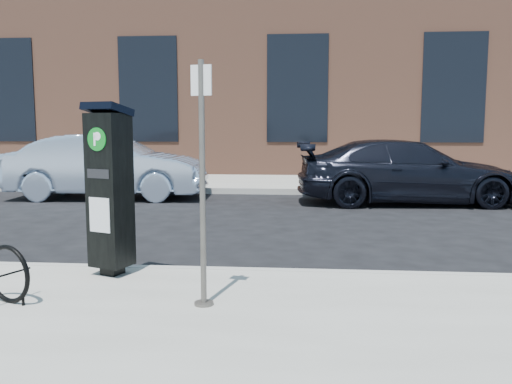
# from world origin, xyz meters

# --- Properties ---
(ground) EXTENTS (120.00, 120.00, 0.00)m
(ground) POSITION_xyz_m (0.00, 0.00, 0.00)
(ground) COLOR black
(ground) RESTS_ON ground
(sidewalk_far) EXTENTS (60.00, 12.00, 0.15)m
(sidewalk_far) POSITION_xyz_m (0.00, 14.00, 0.07)
(sidewalk_far) COLOR gray
(sidewalk_far) RESTS_ON ground
(curb_near) EXTENTS (60.00, 0.12, 0.16)m
(curb_near) POSITION_xyz_m (0.00, -0.02, 0.07)
(curb_near) COLOR #9E9B93
(curb_near) RESTS_ON ground
(curb_far) EXTENTS (60.00, 0.12, 0.16)m
(curb_far) POSITION_xyz_m (0.00, 8.02, 0.07)
(curb_far) COLOR #9E9B93
(curb_far) RESTS_ON ground
(building) EXTENTS (28.00, 10.05, 8.25)m
(building) POSITION_xyz_m (-0.00, 17.00, 4.15)
(building) COLOR brown
(building) RESTS_ON ground
(parking_kiosk) EXTENTS (0.55, 0.52, 1.90)m
(parking_kiosk) POSITION_xyz_m (-1.91, -0.35, 1.12)
(parking_kiosk) COLOR black
(parking_kiosk) RESTS_ON sidewalk_near
(sign_pole) EXTENTS (0.19, 0.18, 2.22)m
(sign_pole) POSITION_xyz_m (-0.70, -1.31, 1.26)
(sign_pole) COLOR #4D4A44
(sign_pole) RESTS_ON sidewalk_near
(bike_rack) EXTENTS (0.54, 0.25, 0.56)m
(bike_rack) POSITION_xyz_m (-2.53, -1.40, 0.42)
(bike_rack) COLOR black
(bike_rack) RESTS_ON sidewalk_near
(car_silver) EXTENTS (4.88, 1.90, 1.58)m
(car_silver) POSITION_xyz_m (-4.61, 6.88, 0.79)
(car_silver) COLOR #9EAFC9
(car_silver) RESTS_ON ground
(car_dark) EXTENTS (5.18, 2.33, 1.47)m
(car_dark) POSITION_xyz_m (2.62, 6.65, 0.74)
(car_dark) COLOR black
(car_dark) RESTS_ON ground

